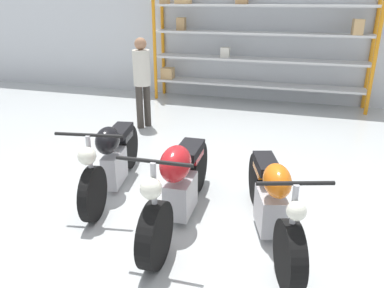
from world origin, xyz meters
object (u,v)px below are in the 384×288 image
motorcycle_black (112,158)px  motorcycle_orange (272,201)px  shelving_rack (250,43)px  person_browsing (142,76)px  motorcycle_red (179,184)px

motorcycle_black → motorcycle_orange: 2.09m
shelving_rack → person_browsing: shelving_rack is taller
motorcycle_red → person_browsing: size_ratio=1.30×
shelving_rack → motorcycle_orange: 5.53m
motorcycle_red → person_browsing: bearing=-151.6°
shelving_rack → motorcycle_black: shelving_rack is taller
shelving_rack → motorcycle_orange: (1.07, -5.34, -0.98)m
motorcycle_black → person_browsing: bearing=-174.7°
motorcycle_black → person_browsing: 2.63m
shelving_rack → motorcycle_black: (-0.97, -4.90, -0.94)m
motorcycle_black → motorcycle_orange: bearing=68.2°
motorcycle_black → shelving_rack: bearing=159.1°
shelving_rack → motorcycle_orange: bearing=-78.7°
motorcycle_red → motorcycle_orange: size_ratio=1.10×
motorcycle_red → person_browsing: person_browsing is taller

